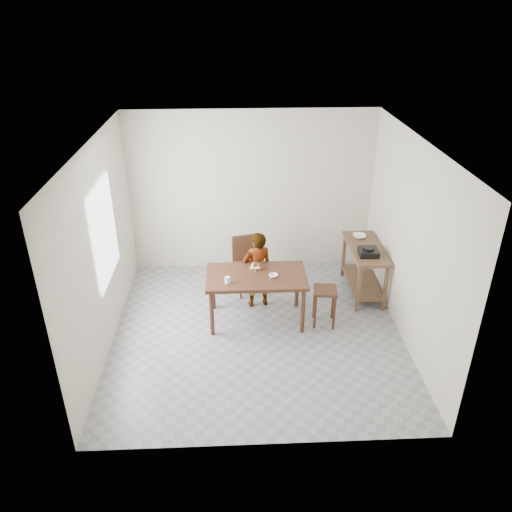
{
  "coord_description": "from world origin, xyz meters",
  "views": [
    {
      "loc": [
        -0.29,
        -5.75,
        4.22
      ],
      "look_at": [
        0.0,
        0.4,
        1.0
      ],
      "focal_mm": 35.0,
      "sensor_mm": 36.0,
      "label": 1
    }
  ],
  "objects_px": {
    "dining_table": "(256,298)",
    "stool": "(324,306)",
    "dining_chair": "(249,266)",
    "prep_counter": "(363,270)",
    "child": "(257,270)"
  },
  "relations": [
    {
      "from": "prep_counter",
      "to": "stool",
      "type": "distance_m",
      "value": 1.13
    },
    {
      "from": "dining_table",
      "to": "dining_chair",
      "type": "xyz_separation_m",
      "value": [
        -0.08,
        0.81,
        0.08
      ]
    },
    {
      "from": "prep_counter",
      "to": "child",
      "type": "relative_size",
      "value": 0.99
    },
    {
      "from": "prep_counter",
      "to": "child",
      "type": "distance_m",
      "value": 1.72
    },
    {
      "from": "dining_table",
      "to": "stool",
      "type": "bearing_deg",
      "value": -7.97
    },
    {
      "from": "dining_chair",
      "to": "stool",
      "type": "distance_m",
      "value": 1.42
    },
    {
      "from": "dining_table",
      "to": "child",
      "type": "height_order",
      "value": "child"
    },
    {
      "from": "dining_table",
      "to": "child",
      "type": "distance_m",
      "value": 0.47
    },
    {
      "from": "child",
      "to": "dining_chair",
      "type": "xyz_separation_m",
      "value": [
        -0.11,
        0.41,
        -0.16
      ]
    },
    {
      "from": "prep_counter",
      "to": "stool",
      "type": "bearing_deg",
      "value": -132.16
    },
    {
      "from": "dining_table",
      "to": "dining_chair",
      "type": "bearing_deg",
      "value": 95.43
    },
    {
      "from": "child",
      "to": "prep_counter",
      "type": "bearing_deg",
      "value": 176.57
    },
    {
      "from": "dining_chair",
      "to": "dining_table",
      "type": "bearing_deg",
      "value": -98.55
    },
    {
      "from": "prep_counter",
      "to": "stool",
      "type": "relative_size",
      "value": 2.1
    },
    {
      "from": "dining_table",
      "to": "stool",
      "type": "distance_m",
      "value": 0.98
    }
  ]
}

